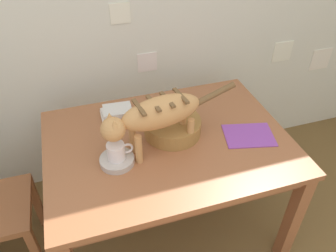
% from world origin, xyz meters
% --- Properties ---
extents(wall_rear, '(4.88, 0.11, 2.50)m').
position_xyz_m(wall_rear, '(0.00, 2.05, 1.25)').
color(wall_rear, silver).
rests_on(wall_rear, ground_plane).
extents(dining_table, '(1.31, 0.95, 0.75)m').
position_xyz_m(dining_table, '(0.02, 1.34, 0.67)').
color(dining_table, '#9E5E39').
rests_on(dining_table, ground_plane).
extents(cat, '(0.72, 0.21, 0.32)m').
position_xyz_m(cat, '(-0.05, 1.29, 0.98)').
color(cat, tan).
rests_on(cat, dining_table).
extents(saucer_bowl, '(0.17, 0.17, 0.03)m').
position_xyz_m(saucer_bowl, '(-0.27, 1.25, 0.77)').
color(saucer_bowl, '#BBAFA6').
rests_on(saucer_bowl, dining_table).
extents(coffee_mug, '(0.13, 0.09, 0.09)m').
position_xyz_m(coffee_mug, '(-0.27, 1.25, 0.83)').
color(coffee_mug, white).
rests_on(coffee_mug, saucer_bowl).
extents(magazine, '(0.31, 0.26, 0.01)m').
position_xyz_m(magazine, '(0.46, 1.24, 0.76)').
color(magazine, purple).
rests_on(magazine, dining_table).
extents(book_stack, '(0.19, 0.14, 0.05)m').
position_xyz_m(book_stack, '(-0.20, 1.64, 0.78)').
color(book_stack, silver).
rests_on(book_stack, dining_table).
extents(wicker_basket, '(0.31, 0.31, 0.09)m').
position_xyz_m(wicker_basket, '(0.07, 1.39, 0.80)').
color(wicker_basket, olive).
rests_on(wicker_basket, dining_table).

